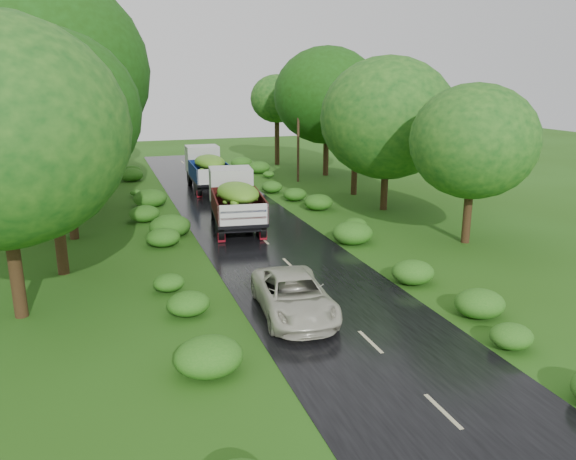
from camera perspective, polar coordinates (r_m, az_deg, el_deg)
name	(u,v)px	position (r m, az deg, el deg)	size (l,w,h in m)	color
ground	(370,342)	(18.24, 8.37, -11.22)	(120.00, 120.00, 0.00)	#244C10
road	(313,287)	(22.40, 2.58, -5.84)	(6.50, 80.00, 0.02)	black
road_lines	(305,279)	(23.27, 1.69, -4.97)	(0.12, 69.60, 0.00)	#BFB78C
truck_near	(235,197)	(31.14, -5.42, 3.38)	(3.31, 7.24, 2.94)	black
truck_far	(207,166)	(41.95, -8.26, 6.41)	(2.68, 7.06, 2.93)	black
car	(294,296)	(19.68, 0.60, -6.67)	(2.33, 5.06, 1.41)	beige
utility_pole	(298,135)	(44.09, 1.05, 9.67)	(1.23, 0.43, 7.19)	#382616
trees_left	(48,94)	(35.77, -23.17, 12.56)	(6.63, 34.36, 10.64)	black
trees_right	(354,111)	(40.06, 6.76, 11.91)	(5.72, 30.84, 8.43)	black
shrubs	(253,224)	(30.45, -3.53, 0.60)	(11.90, 44.00, 0.70)	#276A19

